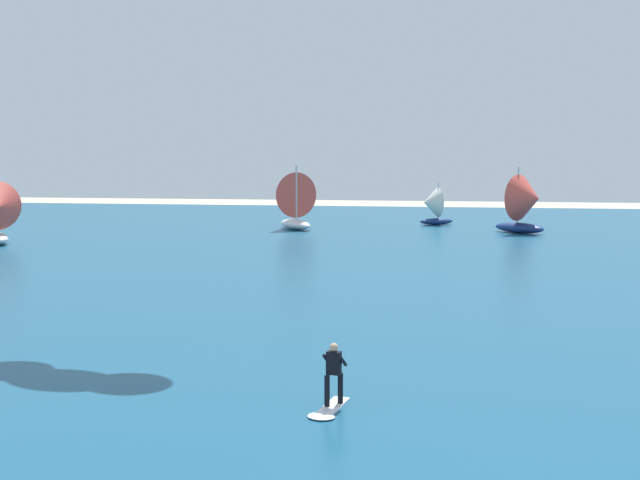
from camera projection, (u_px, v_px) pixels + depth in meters
The scene contains 5 objects.
ocean at pixel (387, 251), 53.54m from camera, with size 160.00×90.00×0.10m, color navy.
kitesurfer at pixel (331, 386), 20.35m from camera, with size 0.94×2.02×1.67m.
sailboat_anchored_offshore at pixel (432, 206), 72.81m from camera, with size 3.37×3.02×3.80m.
sailboat_mid_right at pixel (292, 200), 68.89m from camera, with size 4.69×4.94×5.50m.
sailboat_near_shore at pixel (527, 203), 64.70m from camera, with size 4.82×4.62×5.38m.
Camera 1 is at (3.65, -1.77, 6.60)m, focal length 44.86 mm.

